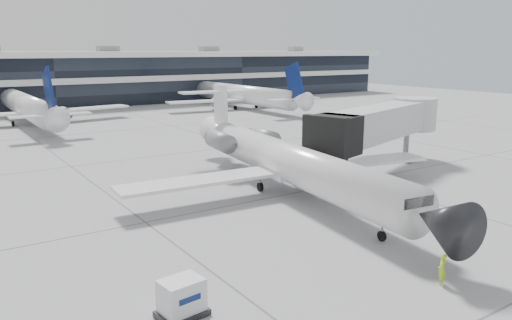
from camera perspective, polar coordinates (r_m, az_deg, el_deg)
ground at (r=39.41m, az=1.16°, el=-4.43°), size 220.00×220.00×0.00m
terminal at (r=115.15m, az=-23.11°, el=8.25°), size 170.00×22.00×10.00m
bg_jet_center at (r=87.74m, az=-24.57°, el=3.82°), size 32.00×40.00×9.60m
bg_jet_right at (r=101.91m, az=-1.77°, el=5.99°), size 32.00×40.00×9.60m
regional_jet at (r=40.46m, az=3.48°, el=-0.03°), size 27.59×34.44×7.95m
jet_bridge at (r=49.01m, az=14.49°, el=4.23°), size 20.03×9.37×6.55m
ramp_worker at (r=26.94m, az=20.46°, el=-11.64°), size 0.70×0.64×1.60m
cargo_uld at (r=22.78m, az=-8.50°, el=-15.39°), size 2.24×1.77×1.69m
traffic_cone at (r=41.98m, az=-9.84°, el=-3.23°), size 0.42×0.42×0.49m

